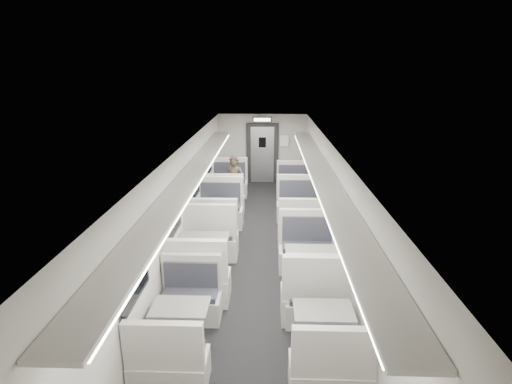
# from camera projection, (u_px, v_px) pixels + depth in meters

# --- Properties ---
(room) EXTENTS (3.24, 12.24, 2.64)m
(room) POSITION_uv_depth(u_px,v_px,m) (257.00, 205.00, 8.16)
(room) COLOR black
(room) RESTS_ON ground
(booth_left_a) EXTENTS (1.10, 2.23, 1.19)m
(booth_left_a) POSITION_uv_depth(u_px,v_px,m) (227.00, 191.00, 11.80)
(booth_left_a) COLOR #A9A99F
(booth_left_a) RESTS_ON room
(booth_left_b) EXTENTS (1.16, 2.35, 1.26)m
(booth_left_b) POSITION_uv_depth(u_px,v_px,m) (216.00, 223.00, 9.31)
(booth_left_b) COLOR #A9A99F
(booth_left_b) RESTS_ON room
(booth_left_c) EXTENTS (1.14, 2.30, 1.23)m
(booth_left_c) POSITION_uv_depth(u_px,v_px,m) (204.00, 256.00, 7.67)
(booth_left_c) COLOR #A9A99F
(booth_left_c) RESTS_ON room
(booth_left_d) EXTENTS (0.96, 1.95, 1.05)m
(booth_left_d) POSITION_uv_depth(u_px,v_px,m) (181.00, 326.00, 5.69)
(booth_left_d) COLOR #A9A99F
(booth_left_d) RESTS_ON room
(booth_right_a) EXTENTS (1.04, 2.10, 1.12)m
(booth_right_a) POSITION_uv_depth(u_px,v_px,m) (295.00, 193.00, 11.76)
(booth_right_a) COLOR #A9A99F
(booth_right_a) RESTS_ON room
(booth_right_b) EXTENTS (1.09, 2.22, 1.19)m
(booth_right_b) POSITION_uv_depth(u_px,v_px,m) (300.00, 216.00, 9.81)
(booth_right_b) COLOR #A9A99F
(booth_right_b) RESTS_ON room
(booth_right_c) EXTENTS (1.11, 2.25, 1.20)m
(booth_right_c) POSITION_uv_depth(u_px,v_px,m) (311.00, 271.00, 7.14)
(booth_right_c) COLOR #A9A99F
(booth_right_c) RESTS_ON room
(booth_right_d) EXTENTS (0.99, 2.01, 1.07)m
(booth_right_d) POSITION_uv_depth(u_px,v_px,m) (322.00, 331.00, 5.58)
(booth_right_d) COLOR #A9A99F
(booth_right_d) RESTS_ON room
(passenger) EXTENTS (0.69, 0.58, 1.61)m
(passenger) POSITION_uv_depth(u_px,v_px,m) (234.00, 184.00, 11.08)
(passenger) COLOR black
(passenger) RESTS_ON room
(window_a) EXTENTS (0.02, 1.18, 0.84)m
(window_a) POSITION_uv_depth(u_px,v_px,m) (209.00, 161.00, 11.41)
(window_a) COLOR black
(window_a) RESTS_ON room
(window_b) EXTENTS (0.02, 1.18, 0.84)m
(window_b) POSITION_uv_depth(u_px,v_px,m) (195.00, 181.00, 9.30)
(window_b) COLOR black
(window_b) RESTS_ON room
(window_c) EXTENTS (0.02, 1.18, 0.84)m
(window_c) POSITION_uv_depth(u_px,v_px,m) (173.00, 214.00, 7.20)
(window_c) COLOR black
(window_c) RESTS_ON room
(window_d) EXTENTS (0.02, 1.18, 0.84)m
(window_d) POSITION_uv_depth(u_px,v_px,m) (134.00, 274.00, 5.10)
(window_d) COLOR black
(window_d) RESTS_ON room
(luggage_rack_left) EXTENTS (0.46, 10.40, 0.09)m
(luggage_rack_left) POSITION_uv_depth(u_px,v_px,m) (193.00, 174.00, 7.70)
(luggage_rack_left) COLOR #A9A99F
(luggage_rack_left) RESTS_ON room
(luggage_rack_right) EXTENTS (0.46, 10.40, 0.09)m
(luggage_rack_right) POSITION_uv_depth(u_px,v_px,m) (322.00, 175.00, 7.62)
(luggage_rack_right) COLOR #A9A99F
(luggage_rack_right) RESTS_ON room
(vestibule_door) EXTENTS (1.10, 0.13, 2.10)m
(vestibule_door) POSITION_uv_depth(u_px,v_px,m) (262.00, 154.00, 13.87)
(vestibule_door) COLOR black
(vestibule_door) RESTS_ON room
(exit_sign) EXTENTS (0.62, 0.12, 0.16)m
(exit_sign) POSITION_uv_depth(u_px,v_px,m) (262.00, 119.00, 13.04)
(exit_sign) COLOR black
(exit_sign) RESTS_ON room
(wall_notice) EXTENTS (0.32, 0.02, 0.40)m
(wall_notice) POSITION_uv_depth(u_px,v_px,m) (284.00, 141.00, 13.70)
(wall_notice) COLOR white
(wall_notice) RESTS_ON room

